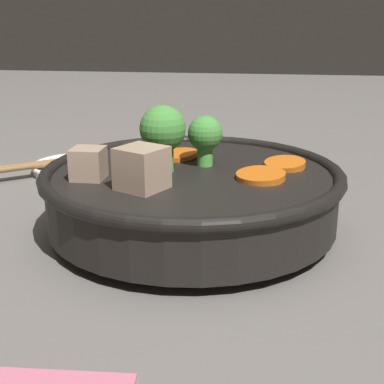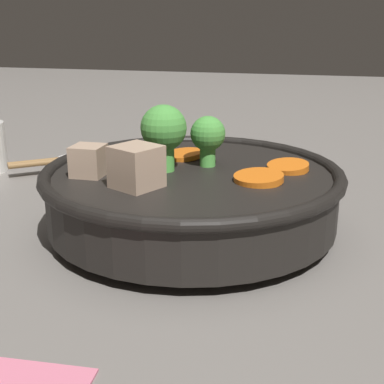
# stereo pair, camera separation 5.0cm
# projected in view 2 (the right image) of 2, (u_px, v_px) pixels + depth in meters

# --- Properties ---
(ground_plane) EXTENTS (3.00, 3.00, 0.00)m
(ground_plane) POSITION_uv_depth(u_px,v_px,m) (192.00, 230.00, 0.51)
(ground_plane) COLOR slate
(stirfry_bowl) EXTENTS (0.28, 0.28, 0.12)m
(stirfry_bowl) POSITION_uv_depth(u_px,v_px,m) (191.00, 190.00, 0.50)
(stirfry_bowl) COLOR black
(stirfry_bowl) RESTS_ON ground_plane
(side_saucer) EXTENTS (0.11, 0.11, 0.01)m
(side_saucer) POSITION_uv_depth(u_px,v_px,m) (93.00, 164.00, 0.72)
(side_saucer) COLOR white
(side_saucer) RESTS_ON ground_plane
(chopsticks_pair) EXTENTS (0.18, 0.15, 0.01)m
(chopsticks_pair) POSITION_uv_depth(u_px,v_px,m) (93.00, 157.00, 0.71)
(chopsticks_pair) COLOR olive
(chopsticks_pair) RESTS_ON side_saucer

